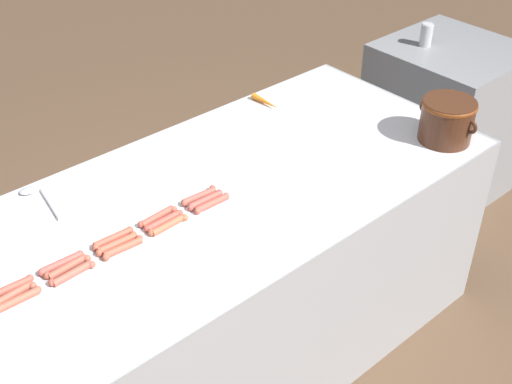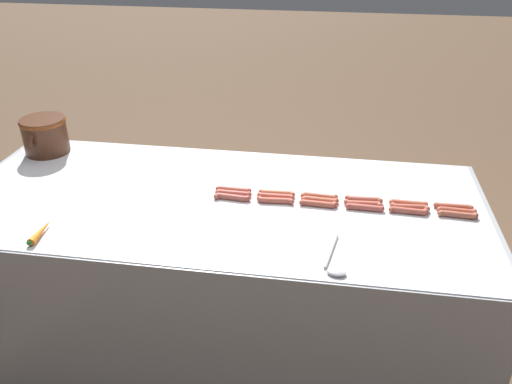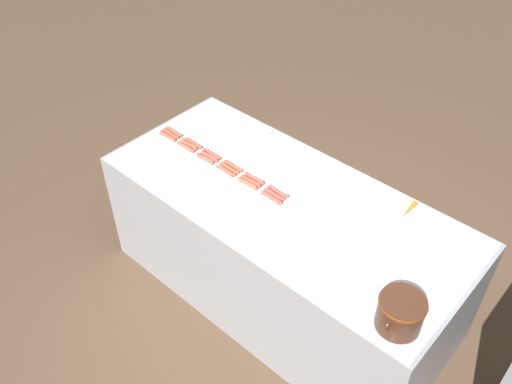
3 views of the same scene
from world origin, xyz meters
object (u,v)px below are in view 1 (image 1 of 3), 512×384
at_px(hot_dog_8, 68,267).
at_px(hot_dog_13, 17,300).
at_px(hot_dog_3, 113,238).
at_px(hot_dog_10, 164,221).
at_px(hot_dog_1, 10,289).
at_px(hot_dog_2, 61,263).
at_px(hot_dog_7, 11,295).
at_px(carrot, 265,102).
at_px(soda_can, 426,35).
at_px(hot_dog_4, 157,216).
at_px(bean_pot, 447,118).
at_px(hot_dog_17, 212,203).
at_px(hot_dog_9, 117,244).
at_px(hot_dog_11, 205,200).
at_px(hot_dog_14, 72,273).
at_px(hot_dog_15, 123,248).
at_px(hot_dog_5, 199,196).
at_px(serving_spoon, 35,195).
at_px(hot_dog_16, 168,225).
at_px(back_cabinet, 442,121).

distance_m(hot_dog_8, hot_dog_13, 0.20).
relative_size(hot_dog_3, hot_dog_10, 1.00).
distance_m(hot_dog_1, hot_dog_2, 0.18).
relative_size(hot_dog_3, hot_dog_7, 1.00).
xyz_separation_m(carrot, soda_can, (0.09, 1.10, 0.06)).
xyz_separation_m(hot_dog_4, bean_pot, (0.35, 1.25, 0.09)).
bearing_deg(bean_pot, hot_dog_1, -100.86).
xyz_separation_m(hot_dog_3, hot_dog_4, (-0.00, 0.19, 0.00)).
height_order(hot_dog_10, hot_dog_17, same).
bearing_deg(soda_can, hot_dog_9, -81.06).
xyz_separation_m(hot_dog_10, hot_dog_11, (-0.00, 0.19, 0.00)).
relative_size(hot_dog_14, hot_dog_15, 1.00).
bearing_deg(hot_dog_13, soda_can, 98.33).
bearing_deg(hot_dog_3, hot_dog_2, -90.22).
bearing_deg(hot_dog_5, hot_dog_4, -89.47).
relative_size(hot_dog_9, soda_can, 1.32).
relative_size(hot_dog_13, hot_dog_15, 1.00).
relative_size(hot_dog_1, hot_dog_3, 1.00).
relative_size(hot_dog_10, soda_can, 1.32).
bearing_deg(hot_dog_11, hot_dog_3, -94.98).
height_order(hot_dog_11, hot_dog_15, same).
relative_size(serving_spoon, soda_can, 2.16).
relative_size(hot_dog_4, hot_dog_16, 1.00).
bearing_deg(serving_spoon, hot_dog_10, 30.66).
distance_m(hot_dog_8, hot_dog_15, 0.19).
bearing_deg(hot_dog_3, back_cabinet, 94.58).
distance_m(hot_dog_3, hot_dog_15, 0.07).
bearing_deg(serving_spoon, hot_dog_8, -13.51).
bearing_deg(hot_dog_11, hot_dog_17, 10.62).
distance_m(hot_dog_13, hot_dog_16, 0.57).
relative_size(hot_dog_4, bean_pot, 0.57).
bearing_deg(hot_dog_10, hot_dog_17, 80.93).
xyz_separation_m(hot_dog_3, hot_dog_9, (0.03, -0.01, 0.00)).
xyz_separation_m(hot_dog_3, hot_dog_16, (0.07, 0.19, 0.00)).
xyz_separation_m(hot_dog_11, serving_spoon, (-0.46, -0.46, -0.00)).
relative_size(hot_dog_16, serving_spoon, 0.61).
distance_m(hot_dog_9, hot_dog_16, 0.20).
xyz_separation_m(hot_dog_4, hot_dog_14, (0.07, -0.38, 0.00)).
bearing_deg(hot_dog_4, back_cabinet, 94.94).
height_order(hot_dog_5, hot_dog_8, same).
bearing_deg(hot_dog_9, carrot, 111.75).
bearing_deg(hot_dog_4, hot_dog_14, -79.77).
xyz_separation_m(hot_dog_7, hot_dog_8, (-0.00, 0.20, 0.00)).
xyz_separation_m(hot_dog_3, hot_dog_8, (0.03, -0.19, 0.00)).
height_order(hot_dog_16, hot_dog_17, same).
bearing_deg(hot_dog_14, bean_pot, 80.21).
relative_size(hot_dog_14, hot_dog_16, 1.00).
relative_size(hot_dog_4, hot_dog_15, 1.00).
relative_size(hot_dog_1, hot_dog_11, 1.00).
height_order(hot_dog_3, hot_dog_16, same).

